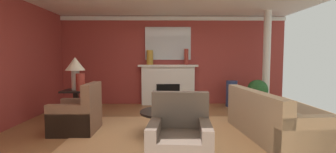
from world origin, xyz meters
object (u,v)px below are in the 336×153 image
at_px(side_table, 76,103).
at_px(table_lamp, 75,67).
at_px(vase_mantel_right, 186,57).
at_px(mantel_mirror, 168,43).
at_px(potted_plant, 257,92).
at_px(armchair_near_window, 78,116).
at_px(sofa, 270,121).
at_px(armchair_facing_fireplace, 180,143).
at_px(vase_tall_corner, 232,94).
at_px(vase_on_side_table, 80,82).
at_px(fireplace, 168,86).
at_px(vase_mantel_left, 150,58).
at_px(coffee_table, 167,117).

bearing_deg(side_table, table_lamp, 90.00).
bearing_deg(vase_mantel_right, table_lamp, -146.69).
distance_m(mantel_mirror, potted_plant, 2.96).
bearing_deg(armchair_near_window, sofa, -5.97).
bearing_deg(armchair_facing_fireplace, table_lamp, 132.99).
bearing_deg(sofa, table_lamp, 161.82).
bearing_deg(table_lamp, potted_plant, 13.23).
bearing_deg(side_table, vase_tall_corner, 20.71).
distance_m(side_table, vase_mantel_right, 3.39).
bearing_deg(vase_on_side_table, sofa, -17.21).
xyz_separation_m(fireplace, sofa, (1.79, -3.11, -0.28)).
relative_size(armchair_facing_fireplace, vase_mantel_right, 1.99).
bearing_deg(armchair_facing_fireplace, vase_mantel_right, 83.80).
bearing_deg(vase_tall_corner, mantel_mirror, 167.38).
bearing_deg(sofa, armchair_facing_fireplace, -146.68).
height_order(mantel_mirror, vase_mantel_left, mantel_mirror).
relative_size(coffee_table, vase_mantel_right, 2.09).
relative_size(sofa, side_table, 3.09).
relative_size(mantel_mirror, armchair_near_window, 1.47).
distance_m(coffee_table, table_lamp, 2.52).
relative_size(armchair_near_window, vase_mantel_left, 2.18).
bearing_deg(table_lamp, side_table, -90.00).
relative_size(armchair_facing_fireplace, vase_tall_corner, 1.25).
xyz_separation_m(mantel_mirror, potted_plant, (2.48, -0.85, -1.39)).
relative_size(side_table, vase_tall_corner, 0.92).
bearing_deg(coffee_table, mantel_mirror, 88.83).
height_order(vase_on_side_table, vase_mantel_right, vase_mantel_right).
relative_size(coffee_table, vase_on_side_table, 2.60).
xyz_separation_m(coffee_table, vase_mantel_right, (0.61, 2.87, 1.13)).
xyz_separation_m(armchair_near_window, vase_mantel_right, (2.32, 2.69, 1.16)).
xyz_separation_m(sofa, vase_on_side_table, (-3.78, 1.17, 0.59)).
relative_size(sofa, vase_on_side_table, 5.63).
bearing_deg(armchair_facing_fireplace, side_table, 132.99).
bearing_deg(vase_mantel_left, sofa, -52.62).
relative_size(mantel_mirror, vase_mantel_left, 3.21).
bearing_deg(fireplace, vase_on_side_table, -135.78).
height_order(table_lamp, vase_mantel_left, vase_mantel_left).
height_order(mantel_mirror, side_table, mantel_mirror).
relative_size(fireplace, table_lamp, 2.40).
distance_m(sofa, vase_tall_corner, 2.81).
distance_m(fireplace, vase_on_side_table, 2.80).
bearing_deg(sofa, vase_tall_corner, 88.19).
distance_m(fireplace, coffee_table, 2.93).
bearing_deg(side_table, fireplace, 40.33).
bearing_deg(potted_plant, mantel_mirror, 160.99).
relative_size(fireplace, vase_tall_corner, 2.36).
xyz_separation_m(table_lamp, vase_tall_corner, (4.02, 1.52, -0.84)).
relative_size(armchair_near_window, coffee_table, 0.95).
distance_m(armchair_facing_fireplace, potted_plant, 4.22).
bearing_deg(side_table, armchair_near_window, -68.22).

